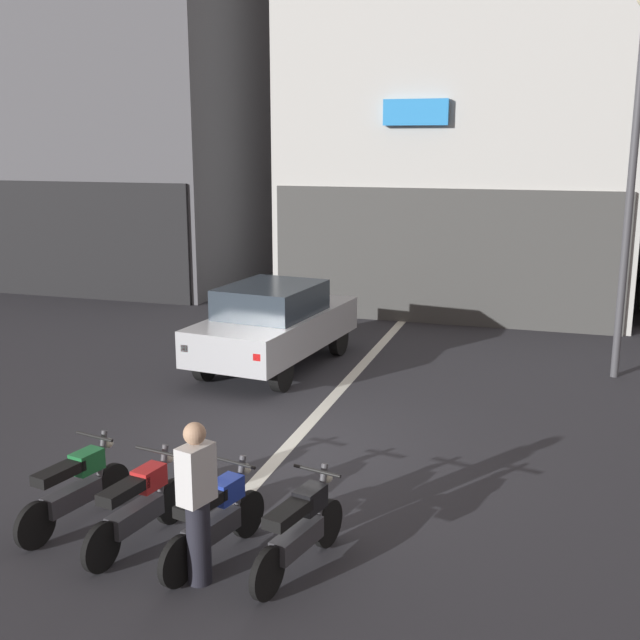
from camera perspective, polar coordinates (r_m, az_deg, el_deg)
ground_plane at (r=11.25m, az=-2.28°, el=-9.23°), size 120.00×120.00×0.00m
lane_centre_line at (r=16.74m, az=4.57°, el=-1.75°), size 0.20×18.00×0.01m
building_mid_block at (r=22.64m, az=11.06°, el=16.26°), size 8.56×8.87×11.29m
car_silver_crossing_near at (r=14.77m, az=-3.38°, el=-0.21°), size 2.22×4.28×1.64m
street_lamp at (r=14.81m, az=22.13°, el=11.61°), size 0.36×0.36×6.79m
motorcycle_green_row_leftmost at (r=9.33m, az=-17.55°, el=-11.67°), size 0.56×1.65×0.98m
motorcycle_red_row_left_mid at (r=8.73m, az=-13.21°, el=-13.15°), size 0.55×1.66×0.98m
motorcycle_blue_row_centre at (r=8.32m, az=-7.70°, el=-14.27°), size 0.59×1.64×0.98m
motorcycle_black_row_right_mid at (r=8.06m, az=-1.46°, el=-15.10°), size 0.58×1.64×0.98m
person_by_motorcycles at (r=7.77m, az=-9.03°, el=-13.11°), size 0.31×0.41×1.67m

